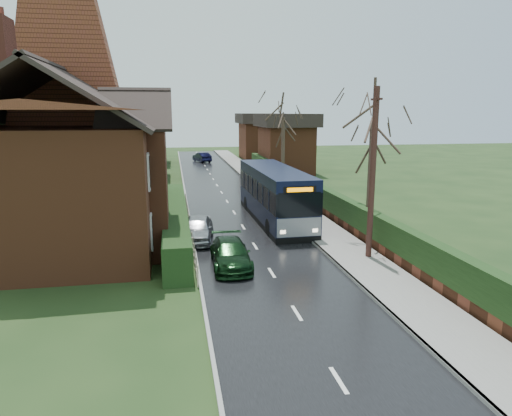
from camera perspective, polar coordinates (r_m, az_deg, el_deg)
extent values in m
plane|color=#30461E|center=(21.28, 0.83, -6.35)|extent=(140.00, 140.00, 0.00)
cube|color=black|center=(30.82, -2.75, -0.59)|extent=(6.00, 100.00, 0.02)
cube|color=slate|center=(31.62, 4.90, -0.19)|extent=(2.50, 100.00, 0.14)
cube|color=gray|center=(31.34, 2.78, -0.27)|extent=(0.12, 100.00, 0.14)
cube|color=gray|center=(30.57, -8.43, -0.73)|extent=(0.12, 100.00, 0.10)
cube|color=black|center=(25.52, -9.99, -1.57)|extent=(1.20, 16.00, 1.60)
cube|color=brown|center=(32.01, 7.59, 0.32)|extent=(0.30, 50.00, 0.60)
cube|color=black|center=(31.85, 7.63, 1.91)|extent=(0.60, 50.00, 1.20)
cube|color=brown|center=(25.61, -21.66, 2.83)|extent=(8.00, 14.00, 6.00)
cube|color=brown|center=(22.20, -14.26, 2.03)|extent=(2.50, 4.00, 6.00)
cube|color=brown|center=(29.23, -19.08, 16.25)|extent=(0.90, 1.40, 2.20)
cube|color=silver|center=(20.50, -12.88, -2.71)|extent=(0.08, 1.20, 1.60)
cube|color=black|center=(20.49, -12.80, -2.71)|extent=(0.03, 0.95, 1.35)
cube|color=silver|center=(20.01, -13.23, 4.51)|extent=(0.08, 1.20, 1.60)
cube|color=black|center=(20.01, -13.14, 4.52)|extent=(0.03, 0.95, 1.35)
cube|color=silver|center=(24.39, -12.50, -0.37)|extent=(0.08, 1.20, 1.60)
cube|color=black|center=(24.39, -12.43, -0.37)|extent=(0.03, 0.95, 1.35)
cube|color=silver|center=(23.98, -12.78, 5.71)|extent=(0.08, 1.20, 1.60)
cube|color=black|center=(23.98, -12.71, 5.71)|extent=(0.03, 0.95, 1.35)
cube|color=silver|center=(28.31, -12.23, 1.32)|extent=(0.08, 1.20, 1.60)
cube|color=black|center=(28.31, -12.17, 1.32)|extent=(0.03, 0.95, 1.35)
cube|color=silver|center=(27.96, -12.46, 6.56)|extent=(0.08, 1.20, 1.60)
cube|color=black|center=(27.96, -12.40, 6.57)|extent=(0.03, 0.95, 1.35)
cube|color=silver|center=(30.77, -12.09, 2.16)|extent=(0.08, 1.20, 1.60)
cube|color=black|center=(30.77, -12.03, 2.16)|extent=(0.03, 0.95, 1.35)
cube|color=silver|center=(30.45, -12.30, 6.98)|extent=(0.08, 1.20, 1.60)
cube|color=black|center=(30.45, -12.24, 6.99)|extent=(0.03, 0.95, 1.35)
cube|color=black|center=(28.51, 2.30, 0.23)|extent=(2.66, 10.84, 1.12)
cube|color=black|center=(28.30, 2.32, 2.50)|extent=(2.68, 10.84, 1.18)
cube|color=black|center=(28.17, 2.33, 4.34)|extent=(2.66, 10.84, 0.65)
cube|color=black|center=(28.67, 2.28, -1.20)|extent=(2.66, 10.84, 0.34)
cube|color=gray|center=(23.49, 5.38, -2.41)|extent=(2.36, 0.17, 0.98)
cube|color=black|center=(23.20, 5.46, 0.40)|extent=(2.21, 0.12, 1.28)
cube|color=black|center=(23.05, 5.50, 2.31)|extent=(1.72, 0.11, 0.34)
cube|color=#FF8C00|center=(23.02, 5.52, 2.29)|extent=(1.35, 0.07, 0.22)
cube|color=black|center=(23.65, 5.36, -3.98)|extent=(2.41, 0.19, 0.29)
cube|color=#FFF2CC|center=(23.25, 3.38, -3.02)|extent=(0.28, 0.06, 0.18)
cube|color=#FFF2CC|center=(23.74, 7.40, -2.79)|extent=(0.28, 0.06, 0.18)
cylinder|color=black|center=(25.08, 1.69, -2.40)|extent=(0.29, 0.95, 0.94)
cylinder|color=black|center=(25.66, 6.52, -2.15)|extent=(0.29, 0.95, 0.94)
cylinder|color=black|center=(31.68, -1.14, 0.62)|extent=(0.29, 0.95, 0.94)
cylinder|color=black|center=(32.14, 2.76, 0.77)|extent=(0.29, 0.95, 0.94)
imported|color=#ADAEB2|center=(24.13, -7.33, -2.60)|extent=(2.05, 4.07, 1.33)
imported|color=black|center=(20.07, -3.21, -5.75)|extent=(1.72, 4.06, 1.17)
imported|color=black|center=(62.96, -6.78, 6.33)|extent=(2.51, 4.19, 1.31)
cylinder|color=slate|center=(27.11, 6.89, 0.45)|extent=(0.08, 0.08, 2.65)
cube|color=silver|center=(26.91, 6.95, 2.82)|extent=(0.07, 0.40, 0.30)
cube|color=silver|center=(26.97, 6.93, 2.03)|extent=(0.06, 0.36, 0.27)
cylinder|color=#321A16|center=(21.00, 14.36, 3.92)|extent=(0.27, 0.27, 7.76)
cube|color=#321A16|center=(20.82, 14.84, 13.02)|extent=(0.10, 1.00, 0.09)
cylinder|color=#3D2D24|center=(24.39, 14.07, 3.10)|extent=(0.30, 0.30, 6.17)
cylinder|color=#382A21|center=(42.14, 3.38, 7.04)|extent=(0.34, 0.34, 6.23)
cylinder|color=#342A1E|center=(31.67, -27.07, 5.25)|extent=(0.34, 0.34, 7.42)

